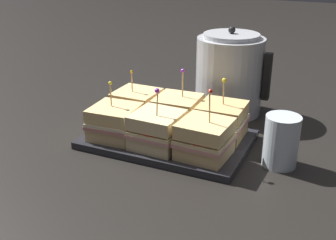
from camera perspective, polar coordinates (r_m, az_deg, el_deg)
ground_plane at (r=1.07m, az=0.00°, el=-3.08°), size 6.00×6.00×0.00m
serving_platter at (r=1.07m, az=0.00°, el=-2.64°), size 0.40×0.26×0.02m
sandwich_front_left at (r=1.05m, az=-7.18°, el=-0.27°), size 0.12×0.12×0.14m
sandwich_front_center at (r=1.00m, az=-1.53°, el=-1.35°), size 0.12×0.12×0.15m
sandwich_front_right at (r=0.95m, az=4.99°, el=-2.58°), size 0.12×0.12×0.16m
sandwich_back_left at (r=1.14m, az=-4.24°, el=1.89°), size 0.12×0.12×0.14m
sandwich_back_center at (r=1.10m, az=1.21°, el=1.03°), size 0.12×0.12×0.16m
sandwich_back_right at (r=1.06m, az=7.27°, el=-0.05°), size 0.12×0.12×0.15m
kettle_steel at (r=1.24m, az=8.34°, el=6.13°), size 0.22×0.19×0.25m
drinking_glass at (r=0.97m, az=15.06°, el=-2.82°), size 0.08×0.08×0.12m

